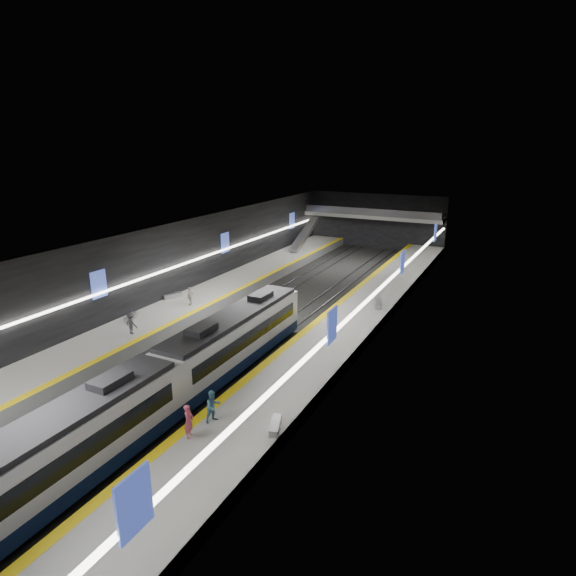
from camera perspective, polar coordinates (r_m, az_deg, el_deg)
The scene contains 26 objects.
ground at distance 42.28m, azimuth -3.52°, elevation -4.33°, with size 70.00×70.00×0.00m, color black.
ceiling at distance 40.05m, azimuth -3.73°, elevation 6.38°, with size 20.00×70.00×0.04m, color beige.
wall_left at distance 46.65m, azimuth -14.34°, elevation 2.39°, with size 0.04×70.00×8.00m, color black.
wall_right at distance 37.20m, azimuth 9.85°, elevation -1.06°, with size 0.04×70.00×8.00m, color black.
wall_back at distance 72.70m, azimuth 10.40°, elevation 7.81°, with size 20.00×0.04×8.00m, color black.
platform_left at distance 46.11m, azimuth -11.65°, elevation -2.15°, with size 5.00×70.00×1.00m, color slate.
tile_surface_left at distance 45.95m, azimuth -11.69°, elevation -1.55°, with size 5.00×70.00×0.02m, color #A2A29D.
tactile_strip_left at distance 44.67m, azimuth -9.46°, elevation -1.95°, with size 0.60×70.00×0.02m, color yellow.
platform_right at distance 39.14m, azimuth 6.07°, elevation -5.43°, with size 5.00×70.00×1.00m, color slate.
tile_surface_right at distance 38.94m, azimuth 6.10°, elevation -4.74°, with size 5.00×70.00×0.02m, color #A2A29D.
tactile_strip_right at distance 39.69m, azimuth 3.12°, elevation -4.22°, with size 0.60×70.00×0.02m, color yellow.
rails at distance 42.26m, azimuth -3.53°, elevation -4.26°, with size 6.52×70.00×0.12m.
train at distance 28.85m, azimuth -14.51°, elevation -10.84°, with size 2.69×30.04×3.60m.
ad_posters at distance 41.69m, azimuth -2.95°, elevation 1.88°, with size 19.94×53.50×2.20m.
cove_light_left at distance 46.58m, azimuth -14.13°, elevation 2.12°, with size 0.25×68.60×0.12m, color white.
cove_light_right at distance 37.31m, azimuth 9.54°, elevation -1.31°, with size 0.25×68.60×0.12m, color white.
mezzanine_bridge at distance 70.57m, azimuth 9.97°, elevation 8.41°, with size 20.00×3.00×1.50m.
escalator at distance 67.11m, azimuth 1.96°, elevation 6.36°, with size 1.20×8.00×0.60m, color #99999E.
bench_left_near at distance 42.52m, azimuth -18.15°, elevation -3.34°, with size 0.46×1.67×0.41m, color #99999E.
bench_left_far at distance 47.18m, azimuth -13.54°, elevation -0.90°, with size 0.52×1.87×0.46m, color #99999E.
bench_right_near at distance 26.09m, azimuth -1.51°, elevation -16.00°, with size 0.47×1.68×0.41m, color #99999E.
bench_right_far at distance 44.33m, azimuth 10.61°, elevation -1.86°, with size 0.57×2.04×0.50m, color #99999E.
passenger_right_a at distance 25.61m, azimuth -11.68°, elevation -15.23°, with size 0.66×0.43×1.81m, color #BF475C.
passenger_right_b at distance 26.64m, azimuth -8.88°, elevation -13.70°, with size 0.88×0.68×1.80m, color teal.
passenger_left_a at distance 44.64m, azimuth -11.51°, elevation -0.97°, with size 0.99×0.41×1.69m, color #B9B3A9.
passenger_left_b at distance 39.24m, azimuth -18.08°, elevation -4.02°, with size 1.11×0.64×1.73m, color #44464C.
Camera 1 is at (19.82, -33.99, 15.48)m, focal length 30.00 mm.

